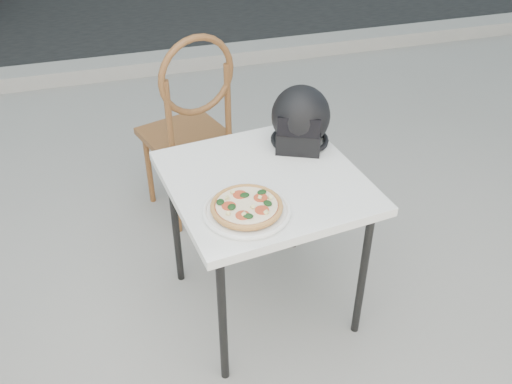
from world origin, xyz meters
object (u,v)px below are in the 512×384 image
object	(u,v)px
helmet	(300,120)
cafe_chair_main	(191,119)
plate	(247,211)
pizza	(247,206)
cafe_table_main	(265,191)

from	to	relation	value
helmet	cafe_chair_main	world-z (taller)	cafe_chair_main
plate	helmet	world-z (taller)	helmet
plate	pizza	xyz separation A→B (m)	(0.00, 0.00, 0.02)
cafe_table_main	helmet	world-z (taller)	helmet
plate	helmet	xyz separation A→B (m)	(0.35, 0.42, 0.11)
plate	cafe_table_main	bearing A→B (deg)	56.68
cafe_table_main	cafe_chair_main	world-z (taller)	cafe_chair_main
cafe_chair_main	helmet	bearing A→B (deg)	106.71
cafe_table_main	plate	xyz separation A→B (m)	(-0.13, -0.20, 0.07)
cafe_table_main	pizza	size ratio (longest dim) A/B	2.63
plate	cafe_chair_main	bearing A→B (deg)	91.91
helmet	cafe_chair_main	size ratio (longest dim) A/B	0.32
helmet	cafe_chair_main	distance (m)	0.71
plate	cafe_chair_main	world-z (taller)	cafe_chair_main
cafe_table_main	pizza	world-z (taller)	pizza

